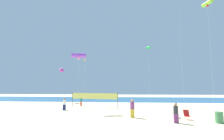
% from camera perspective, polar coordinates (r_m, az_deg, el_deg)
% --- Properties ---
extents(ground_plane, '(120.00, 120.00, 0.00)m').
position_cam_1_polar(ground_plane, '(15.53, -3.69, -17.33)').
color(ground_plane, beige).
extents(ocean_band, '(120.00, 20.00, 0.01)m').
position_cam_1_polar(ocean_band, '(44.83, 2.38, -10.06)').
color(ocean_band, '#28608C').
rests_on(ocean_band, ground).
extents(beachgoer_teal_shirt, '(0.37, 0.37, 1.64)m').
position_cam_1_polar(beachgoer_teal_shirt, '(28.75, -10.69, -10.36)').
color(beachgoer_teal_shirt, '#EA7260').
rests_on(beachgoer_teal_shirt, ground).
extents(beachgoer_white_shirt, '(0.37, 0.37, 1.64)m').
position_cam_1_polar(beachgoer_white_shirt, '(23.62, -16.20, -11.14)').
color(beachgoer_white_shirt, navy).
rests_on(beachgoer_white_shirt, ground).
extents(beachgoer_plum_shirt, '(0.43, 0.43, 1.86)m').
position_cam_1_polar(beachgoer_plum_shirt, '(17.32, 7.06, -12.81)').
color(beachgoer_plum_shirt, gold).
rests_on(beachgoer_plum_shirt, ground).
extents(beachgoer_charcoal_shirt, '(0.40, 0.40, 1.73)m').
position_cam_1_polar(beachgoer_charcoal_shirt, '(15.58, 21.28, -13.45)').
color(beachgoer_charcoal_shirt, '#7A3872').
rests_on(beachgoer_charcoal_shirt, ground).
extents(folding_beach_chair, '(0.52, 0.65, 0.89)m').
position_cam_1_polar(folding_beach_chair, '(17.79, 24.52, -13.85)').
color(folding_beach_chair, red).
rests_on(folding_beach_chair, ground).
extents(trash_barrel, '(0.63, 0.63, 0.95)m').
position_cam_1_polar(trash_barrel, '(17.23, 33.18, -13.64)').
color(trash_barrel, '#3F7F4C').
rests_on(trash_barrel, ground).
extents(volleyball_net, '(7.54, 1.68, 2.40)m').
position_cam_1_polar(volleyball_net, '(26.05, -6.22, -9.20)').
color(volleyball_net, '#4C4C51').
rests_on(volleyball_net, ground).
extents(beach_handbag, '(0.29, 0.15, 0.23)m').
position_cam_1_polar(beach_handbag, '(17.81, 22.31, -15.07)').
color(beach_handbag, white).
rests_on(beach_handbag, ground).
extents(kite_green_inflatable, '(1.19, 1.54, 11.43)m').
position_cam_1_polar(kite_green_inflatable, '(34.03, 12.46, 7.52)').
color(kite_green_inflatable, silver).
rests_on(kite_green_inflatable, ground).
extents(kite_orange_diamond, '(0.61, 0.62, 9.01)m').
position_cam_1_polar(kite_orange_diamond, '(34.52, -9.53, 3.34)').
color(kite_orange_diamond, silver).
rests_on(kite_orange_diamond, ground).
extents(kite_lime_tube, '(1.06, 1.67, 15.04)m').
position_cam_1_polar(kite_lime_tube, '(28.04, 30.19, 19.32)').
color(kite_lime_tube, silver).
rests_on(kite_lime_tube, ground).
extents(kite_magenta_inflatable, '(0.80, 2.18, 7.46)m').
position_cam_1_polar(kite_magenta_inflatable, '(37.92, -17.05, -0.09)').
color(kite_magenta_inflatable, silver).
rests_on(kite_magenta_inflatable, ground).
extents(kite_violet_tube, '(2.01, 1.00, 7.68)m').
position_cam_1_polar(kite_violet_tube, '(22.84, -11.44, 4.90)').
color(kite_violet_tube, silver).
rests_on(kite_violet_tube, ground).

